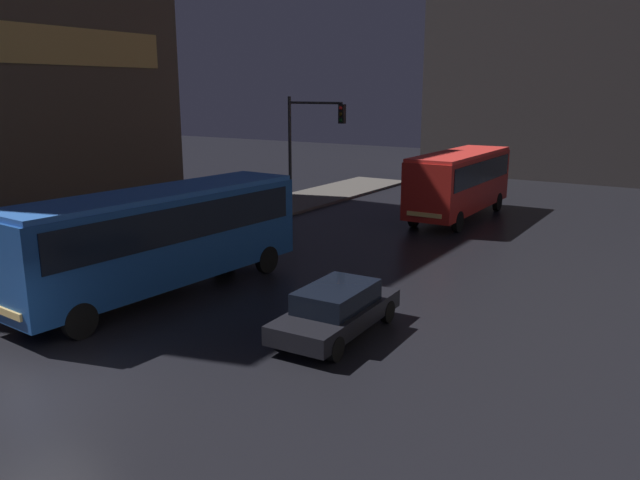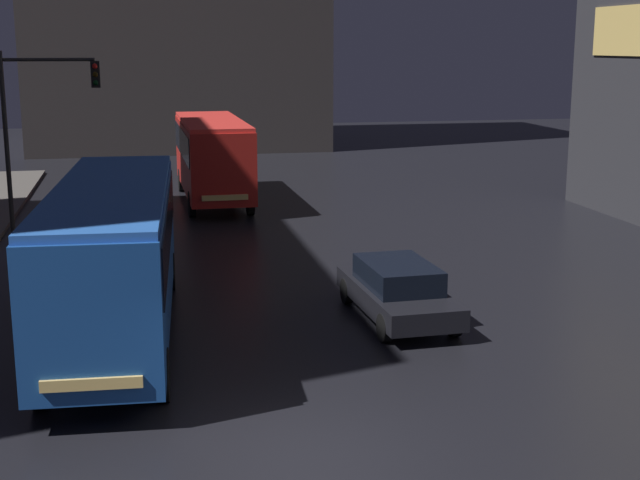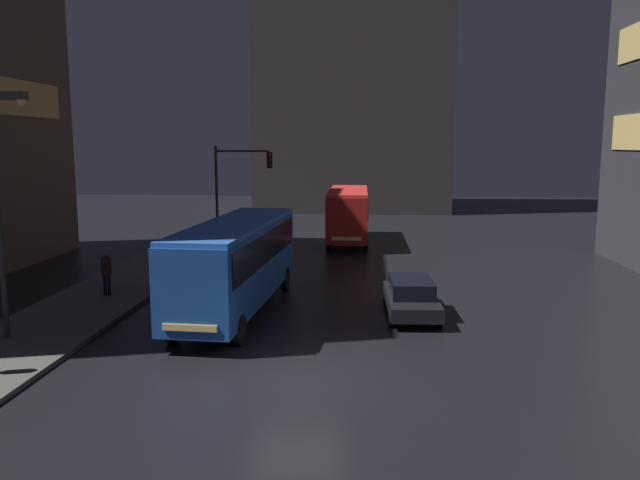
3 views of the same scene
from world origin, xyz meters
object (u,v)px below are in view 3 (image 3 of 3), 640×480
(bus_near, at_px, (237,257))
(pedestrian_mid, at_px, (106,269))
(street_lamp_sidewalk, at_px, (2,178))
(bus_far, at_px, (348,210))
(traffic_light_main, at_px, (236,181))
(car_taxi, at_px, (411,296))

(bus_near, relative_size, pedestrian_mid, 5.87)
(pedestrian_mid, distance_m, street_lamp_sidewalk, 7.07)
(bus_far, relative_size, traffic_light_main, 1.48)
(bus_near, relative_size, street_lamp_sidewalk, 1.37)
(bus_far, bearing_deg, bus_near, 77.49)
(car_taxi, bearing_deg, traffic_light_main, -55.68)
(pedestrian_mid, distance_m, traffic_light_main, 11.62)
(bus_near, xyz_separation_m, bus_far, (3.62, 17.08, -0.01))
(bus_near, distance_m, bus_far, 17.46)
(bus_far, height_order, traffic_light_main, traffic_light_main)
(bus_far, distance_m, pedestrian_mid, 18.11)
(street_lamp_sidewalk, bearing_deg, traffic_light_main, 77.42)
(traffic_light_main, bearing_deg, bus_near, -78.04)
(bus_near, bearing_deg, traffic_light_main, -74.64)
(pedestrian_mid, bearing_deg, bus_near, -21.43)
(car_taxi, height_order, pedestrian_mid, pedestrian_mid)
(car_taxi, xyz_separation_m, street_lamp_sidewalk, (-12.83, -4.27, 4.54))
(street_lamp_sidewalk, bearing_deg, pedestrian_mid, 84.24)
(pedestrian_mid, height_order, street_lamp_sidewalk, street_lamp_sidewalk)
(bus_near, relative_size, traffic_light_main, 1.71)
(car_taxi, bearing_deg, street_lamp_sidewalk, 16.20)
(car_taxi, xyz_separation_m, traffic_light_main, (-9.13, 12.32, 3.48))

